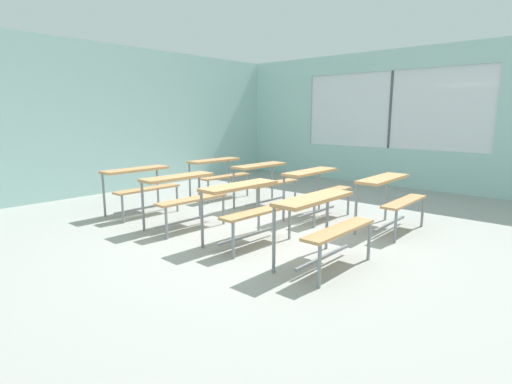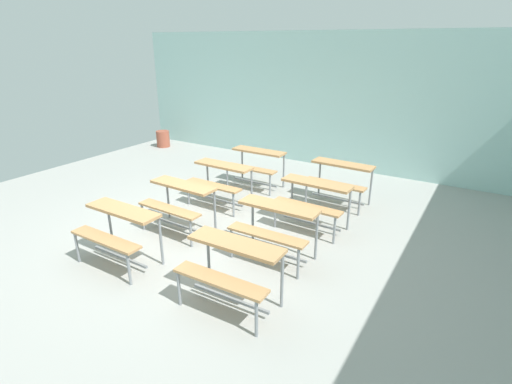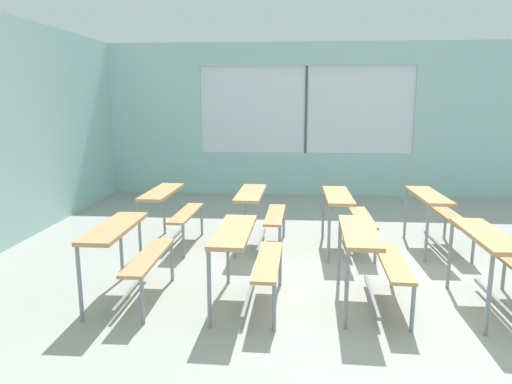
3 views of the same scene
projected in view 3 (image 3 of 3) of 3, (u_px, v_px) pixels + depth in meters
ground at (366, 296)px, 4.76m from camera, size 10.00×9.00×0.05m
wall_right at (338, 123)px, 9.35m from camera, size 0.12×9.00×3.00m
desk_bench_r0c0 at (498, 252)px, 4.28m from camera, size 1.10×0.60×0.74m
desk_bench_r0c1 at (436, 208)px, 6.01m from camera, size 1.11×0.61×0.74m
desk_bench_r1c0 at (371, 248)px, 4.39m from camera, size 1.12×0.63×0.74m
desk_bench_r1c1 at (346, 208)px, 6.01m from camera, size 1.10×0.60×0.74m
desk_bench_r2c0 at (246, 248)px, 4.40m from camera, size 1.11×0.62×0.74m
desk_bench_r2c1 at (259, 205)px, 6.15m from camera, size 1.12×0.62×0.74m
desk_bench_r3c0 at (126, 244)px, 4.52m from camera, size 1.10×0.59×0.74m
desk_bench_r3c1 at (170, 204)px, 6.23m from camera, size 1.12×0.63×0.74m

